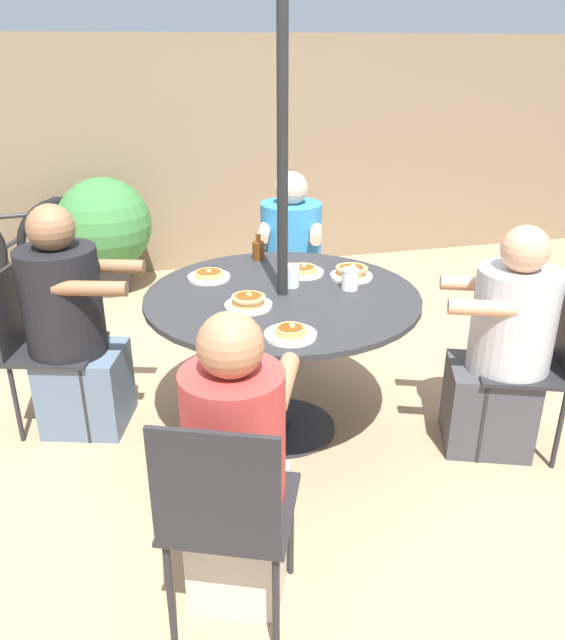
# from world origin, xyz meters

# --- Properties ---
(ground_plane) EXTENTS (12.00, 12.00, 0.00)m
(ground_plane) POSITION_xyz_m (0.00, 0.00, 0.00)
(ground_plane) COLOR tan
(back_fence) EXTENTS (10.00, 0.06, 1.93)m
(back_fence) POSITION_xyz_m (0.00, 2.71, 0.96)
(back_fence) COLOR #7A664C
(back_fence) RESTS_ON ground
(patio_table) EXTENTS (1.31, 1.31, 0.75)m
(patio_table) POSITION_xyz_m (0.00, 0.00, 0.65)
(patio_table) COLOR #28282B
(patio_table) RESTS_ON ground
(umbrella_pole) EXTENTS (0.05, 0.05, 2.03)m
(umbrella_pole) POSITION_xyz_m (0.00, 0.00, 1.02)
(umbrella_pole) COLOR black
(umbrella_pole) RESTS_ON ground
(patio_chair_north) EXTENTS (0.53, 0.53, 0.86)m
(patio_chair_north) POSITION_xyz_m (-0.47, -1.12, 0.49)
(patio_chair_north) COLOR #232326
(patio_chair_north) RESTS_ON ground
(diner_north) EXTENTS (0.49, 0.56, 1.10)m
(diner_north) POSITION_xyz_m (-0.40, -0.96, 0.51)
(diner_north) COLOR beige
(diner_north) RESTS_ON ground
(patio_chair_east) EXTENTS (0.53, 0.53, 0.86)m
(patio_chair_east) POSITION_xyz_m (1.13, -0.44, 0.49)
(patio_chair_east) COLOR #232326
(patio_chair_east) RESTS_ON ground
(diner_east) EXTENTS (0.57, 0.51, 1.12)m
(diner_east) POSITION_xyz_m (0.97, -0.38, 0.50)
(diner_east) COLOR #3D3D42
(diner_east) RESTS_ON ground
(patio_chair_south) EXTENTS (0.51, 0.51, 0.86)m
(patio_chair_south) POSITION_xyz_m (0.36, 1.16, 0.49)
(patio_chair_south) COLOR #232326
(patio_chair_south) RESTS_ON ground
(diner_south) EXTENTS (0.50, 0.58, 1.13)m
(diner_south) POSITION_xyz_m (0.31, 1.00, 0.51)
(diner_south) COLOR gray
(diner_south) RESTS_ON ground
(patio_chair_west) EXTENTS (0.51, 0.51, 0.86)m
(patio_chair_west) POSITION_xyz_m (-1.16, 0.36, 0.49)
(patio_chair_west) COLOR #232326
(patio_chair_west) RESTS_ON ground
(diner_west) EXTENTS (0.61, 0.51, 1.17)m
(diner_west) POSITION_xyz_m (-1.00, 0.31, 0.53)
(diner_west) COLOR slate
(diner_west) RESTS_ON ground
(pancake_plate_a) EXTENTS (0.21, 0.21, 0.07)m
(pancake_plate_a) POSITION_xyz_m (0.39, 0.13, 0.78)
(pancake_plate_a) COLOR silver
(pancake_plate_a) RESTS_ON patio_table
(pancake_plate_b) EXTENTS (0.21, 0.21, 0.07)m
(pancake_plate_b) POSITION_xyz_m (-0.19, -0.12, 0.78)
(pancake_plate_b) COLOR silver
(pancake_plate_b) RESTS_ON patio_table
(pancake_plate_c) EXTENTS (0.21, 0.21, 0.05)m
(pancake_plate_c) POSITION_xyz_m (-0.31, 0.29, 0.77)
(pancake_plate_c) COLOR silver
(pancake_plate_c) RESTS_ON patio_table
(pancake_plate_d) EXTENTS (0.21, 0.21, 0.05)m
(pancake_plate_d) POSITION_xyz_m (-0.09, -0.47, 0.77)
(pancake_plate_d) COLOR silver
(pancake_plate_d) RESTS_ON patio_table
(pancake_plate_e) EXTENTS (0.21, 0.21, 0.05)m
(pancake_plate_e) POSITION_xyz_m (0.17, 0.25, 0.77)
(pancake_plate_e) COLOR silver
(pancake_plate_e) RESTS_ON patio_table
(syrup_bottle) EXTENTS (0.09, 0.07, 0.14)m
(syrup_bottle) POSITION_xyz_m (0.00, 0.54, 0.81)
(syrup_bottle) COLOR #602D0F
(syrup_bottle) RESTS_ON patio_table
(coffee_cup) EXTENTS (0.08, 0.08, 0.10)m
(coffee_cup) POSITION_xyz_m (0.33, -0.02, 0.80)
(coffee_cup) COLOR white
(coffee_cup) RESTS_ON patio_table
(drinking_glass_a) EXTENTS (0.08, 0.08, 0.11)m
(drinking_glass_a) POSITION_xyz_m (0.07, 0.09, 0.81)
(drinking_glass_a) COLOR silver
(drinking_glass_a) RESTS_ON patio_table
(bicycle) EXTENTS (1.57, 0.44, 0.77)m
(bicycle) POSITION_xyz_m (-1.57, 2.39, 0.38)
(bicycle) COLOR black
(bicycle) RESTS_ON ground
(potted_shrub) EXTENTS (0.73, 0.73, 0.92)m
(potted_shrub) POSITION_xyz_m (-0.86, 2.27, 0.53)
(potted_shrub) COLOR #3D3D3F
(potted_shrub) RESTS_ON ground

